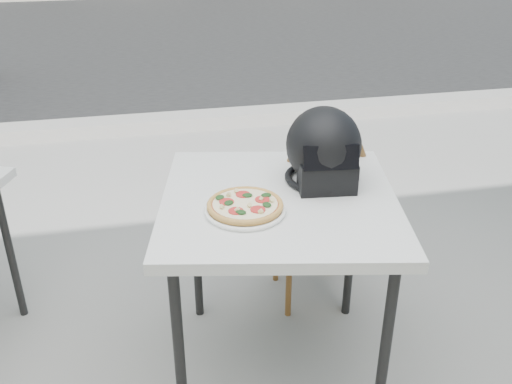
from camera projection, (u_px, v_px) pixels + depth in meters
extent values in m
plane|color=gray|center=(211.00, 368.00, 2.48)|extent=(80.00, 80.00, 0.00)
cube|color=black|center=(146.00, 37.00, 8.58)|extent=(30.00, 8.00, 0.00)
cube|color=gray|center=(164.00, 123.00, 5.07)|extent=(30.00, 0.25, 0.12)
cube|color=silver|center=(279.00, 203.00, 2.13)|extent=(1.03, 1.03, 0.04)
cylinder|color=black|center=(179.00, 356.00, 1.99)|extent=(0.05, 0.05, 0.79)
cylinder|color=black|center=(385.00, 354.00, 2.00)|extent=(0.05, 0.05, 0.79)
cylinder|color=black|center=(196.00, 245.00, 2.63)|extent=(0.05, 0.05, 0.79)
cylinder|color=black|center=(351.00, 244.00, 2.64)|extent=(0.05, 0.05, 0.79)
cylinder|color=white|center=(245.00, 211.00, 2.02)|extent=(0.33, 0.33, 0.01)
torus|color=white|center=(245.00, 209.00, 2.01)|extent=(0.35, 0.35, 0.01)
cylinder|color=#C49147|center=(245.00, 206.00, 2.01)|extent=(0.27, 0.27, 0.01)
torus|color=#C49147|center=(245.00, 205.00, 2.00)|extent=(0.27, 0.27, 0.02)
cylinder|color=#B22713|center=(245.00, 204.00, 2.00)|extent=(0.24, 0.24, 0.00)
cylinder|color=#F6E9BC|center=(245.00, 204.00, 2.00)|extent=(0.23, 0.23, 0.00)
cylinder|color=red|center=(262.00, 199.00, 2.02)|extent=(0.05, 0.05, 0.00)
cylinder|color=red|center=(243.00, 194.00, 2.06)|extent=(0.05, 0.05, 0.00)
cylinder|color=red|center=(227.00, 202.00, 2.01)|extent=(0.05, 0.05, 0.00)
cylinder|color=red|center=(236.00, 211.00, 1.95)|extent=(0.05, 0.05, 0.00)
cylinder|color=red|center=(258.00, 209.00, 1.96)|extent=(0.05, 0.05, 0.00)
ellipsoid|color=#163915|center=(247.00, 195.00, 2.05)|extent=(0.04, 0.03, 0.01)
ellipsoid|color=#163915|center=(229.00, 203.00, 2.00)|extent=(0.05, 0.05, 0.01)
ellipsoid|color=#163915|center=(267.00, 205.00, 1.98)|extent=(0.03, 0.04, 0.01)
ellipsoid|color=#163915|center=(241.00, 212.00, 1.94)|extent=(0.05, 0.05, 0.01)
ellipsoid|color=#163915|center=(266.00, 195.00, 2.05)|extent=(0.04, 0.04, 0.01)
ellipsoid|color=#163915|center=(220.00, 197.00, 2.03)|extent=(0.05, 0.05, 0.01)
cylinder|color=#DECD88|center=(249.00, 205.00, 1.98)|extent=(0.02, 0.02, 0.02)
cylinder|color=#DECD88|center=(229.00, 195.00, 2.05)|extent=(0.02, 0.02, 0.02)
cylinder|color=#DECD88|center=(261.00, 199.00, 2.02)|extent=(0.03, 0.02, 0.02)
cylinder|color=#DECD88|center=(236.00, 191.00, 2.07)|extent=(0.02, 0.02, 0.02)
cylinder|color=#DECD88|center=(261.00, 211.00, 1.94)|extent=(0.02, 0.02, 0.02)
cylinder|color=#DECD88|center=(222.00, 207.00, 1.97)|extent=(0.03, 0.02, 0.02)
cylinder|color=#DECD88|center=(272.00, 200.00, 2.01)|extent=(0.02, 0.02, 0.02)
cylinder|color=#DECD88|center=(237.00, 210.00, 1.95)|extent=(0.02, 0.02, 0.02)
ellipsoid|color=black|center=(324.00, 145.00, 2.18)|extent=(0.32, 0.33, 0.30)
cube|color=black|center=(327.00, 177.00, 2.14)|extent=(0.22, 0.13, 0.12)
torus|color=black|center=(322.00, 177.00, 2.24)|extent=(0.32, 0.32, 0.03)
cube|color=black|center=(331.00, 158.00, 2.06)|extent=(0.21, 0.06, 0.09)
cube|color=brown|center=(313.00, 223.00, 2.77)|extent=(0.38, 0.38, 0.03)
cylinder|color=brown|center=(331.00, 242.00, 3.02)|extent=(0.03, 0.03, 0.41)
cylinder|color=brown|center=(276.00, 247.00, 2.97)|extent=(0.03, 0.03, 0.41)
cylinder|color=brown|center=(349.00, 274.00, 2.76)|extent=(0.03, 0.03, 0.41)
cylinder|color=brown|center=(289.00, 280.00, 2.71)|extent=(0.03, 0.03, 0.41)
cylinder|color=brown|center=(356.00, 200.00, 2.56)|extent=(0.03, 0.03, 0.39)
cylinder|color=brown|center=(292.00, 206.00, 2.52)|extent=(0.03, 0.03, 0.39)
torus|color=brown|center=(326.00, 167.00, 2.46)|extent=(0.36, 0.04, 0.36)
cylinder|color=black|center=(10.00, 251.00, 2.64)|extent=(0.05, 0.05, 0.73)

